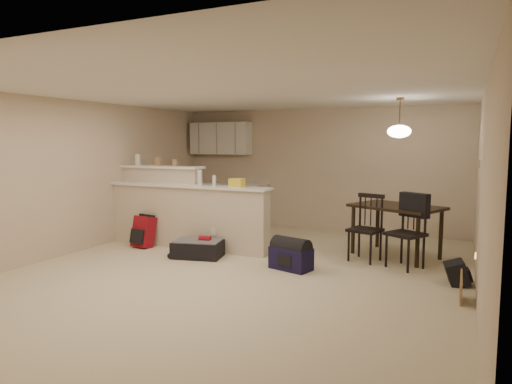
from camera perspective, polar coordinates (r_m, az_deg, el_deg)
The scene contains 20 objects.
room at distance 6.33m, azimuth -1.86°, elevation 1.14°, with size 7.00×7.02×2.50m.
breakfast_bar at distance 8.14m, azimuth -9.79°, elevation -2.36°, with size 3.08×0.58×1.39m.
upper_cabinets at distance 10.27m, azimuth -4.46°, elevation 6.70°, with size 1.40×0.34×0.70m, color white.
kitchen_counter at distance 10.15m, azimuth -3.77°, elevation -1.50°, with size 1.80×0.60×0.90m, color white.
thermostat at distance 7.18m, azimuth 26.11°, elevation 3.11°, with size 0.02×0.12×0.12m, color beige.
jar at distance 8.75m, azimuth -14.57°, elevation 3.92°, with size 0.10×0.10×0.20m, color silver.
cereal_box at distance 8.47m, azimuth -12.14°, elevation 3.77°, with size 0.10×0.07×0.16m, color #92724B.
small_box at distance 8.25m, azimuth -10.08°, elevation 3.62°, with size 0.08×0.06×0.12m, color #92724B.
bottle_a at distance 7.72m, azimuth -7.06°, elevation 1.79°, with size 0.07×0.07×0.26m, color silver.
bottle_b at distance 7.58m, azimuth -5.25°, elevation 1.42°, with size 0.06×0.06×0.18m, color silver.
bag_lump at distance 7.38m, azimuth -2.39°, elevation 1.16°, with size 0.22×0.18×0.14m, color #92724B.
dining_table at distance 7.55m, azimuth 17.15°, elevation -2.36°, with size 1.55×1.33×0.82m.
pendant_lamp at distance 7.47m, azimuth 17.47°, elevation 7.31°, with size 0.36×0.36×0.62m.
dining_chair_near at distance 7.17m, azimuth 13.48°, elevation -4.40°, with size 0.45×0.43×1.02m, color black, non-canonical shape.
dining_chair_far at distance 6.92m, azimuth 18.18°, elevation -4.76°, with size 0.46×0.44×1.06m, color black, non-canonical shape.
suitcase at distance 7.33m, azimuth -7.28°, elevation -7.10°, with size 0.76×0.49×0.26m, color black.
red_backpack at distance 8.18m, azimuth -13.87°, elevation -4.85°, with size 0.36×0.22×0.53m, color maroon.
navy_duffel at distance 6.61m, azimuth 4.39°, elevation -8.27°, with size 0.58×0.32×0.32m, color #151138.
black_daypack at distance 6.45m, azimuth 23.80°, elevation -9.27°, with size 0.33×0.23×0.29m, color black.
cardboard_sheet at distance 5.79m, azimuth 24.25°, elevation -10.96°, with size 0.40×0.02×0.31m, color #92724B.
Camera 1 is at (2.85, -5.62, 1.81)m, focal length 32.00 mm.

